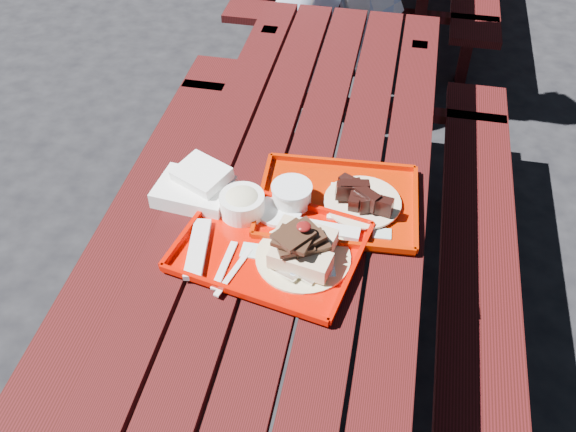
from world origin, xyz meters
name	(u,v)px	position (x,y,z in m)	size (l,w,h in m)	color
ground	(296,346)	(0.00, 0.00, 0.00)	(60.00, 60.00, 0.00)	black
picnic_table_near	(298,243)	(0.00, 0.00, 0.56)	(1.41, 2.40, 0.75)	#390B0D
near_tray	(273,236)	(-0.03, -0.20, 0.79)	(0.53, 0.45, 0.15)	#C70C00
far_tray	(335,201)	(0.11, -0.02, 0.77)	(0.47, 0.38, 0.08)	#AF1C00
white_cloth	(196,187)	(-0.29, -0.05, 0.79)	(0.23, 0.20, 0.09)	white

